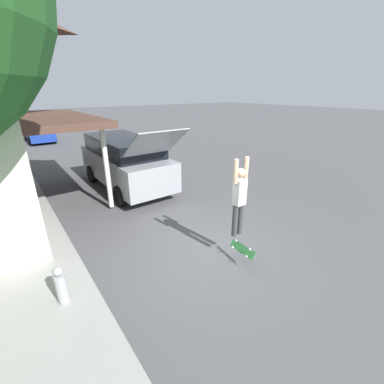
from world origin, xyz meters
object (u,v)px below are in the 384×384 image
Objects in this scene: car_down_street at (39,133)px; skateboarder at (239,197)px; skateboard at (242,249)px; suv_parked at (125,161)px; fire_hydrant at (61,285)px.

skateboarder is at bearing -86.17° from car_down_street.
car_down_street is 5.49× the size of skateboard.
suv_parked is at bearing 90.36° from skateboard.
fire_hydrant is at bearing 163.09° from skateboard.
car_down_street is 19.96m from skateboarder.
suv_parked reaches higher than fire_hydrant.
suv_parked is 7.56× the size of skateboard.
skateboard is at bearing -89.64° from suv_parked.
skateboard is (0.04, -6.37, -0.75)m from suv_parked.
fire_hydrant is (-3.66, 0.85, -1.10)m from skateboarder.
suv_parked is 6.14m from skateboarder.
suv_parked is 13.83m from car_down_street.
suv_parked reaches higher than skateboard.
skateboarder reaches higher than skateboard.
skateboarder is 3.92m from fire_hydrant.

